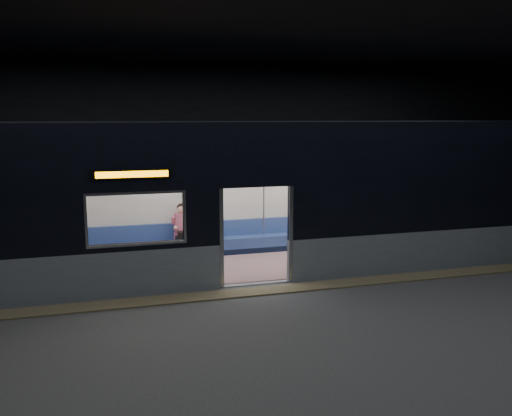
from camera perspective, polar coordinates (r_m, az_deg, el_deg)
name	(u,v)px	position (r m, az deg, el deg)	size (l,w,h in m)	color
station_floor	(272,301)	(10.46, 1.66, -9.73)	(24.00, 14.00, 0.01)	#47494C
station_envelope	(273,105)	(9.87, 1.77, 10.79)	(24.00, 14.00, 5.00)	black
tactile_strip	(263,291)	(10.95, 0.77, -8.72)	(22.80, 0.50, 0.03)	#8C7F59
metro_car	(238,188)	(12.42, -1.90, 2.14)	(18.00, 3.04, 3.35)	#919FAD
passenger	(182,228)	(13.34, -7.79, -2.06)	(0.40, 0.67, 1.33)	black
handbag	(183,234)	(13.16, -7.69, -2.74)	(0.24, 0.21, 0.12)	black
transit_map	(396,189)	(15.56, 14.56, 1.99)	(1.01, 0.03, 0.65)	white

